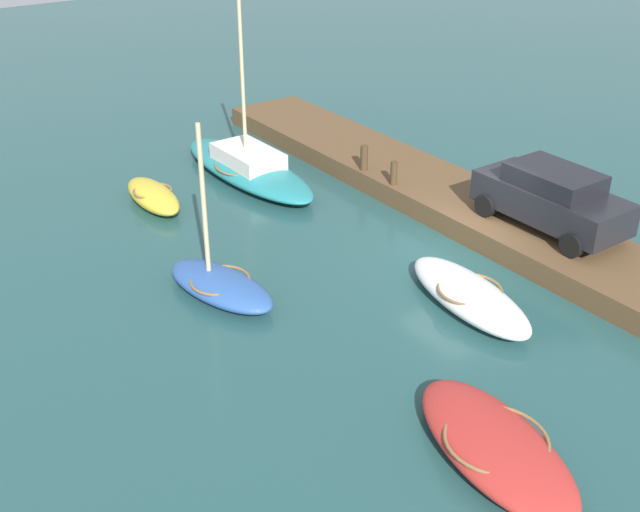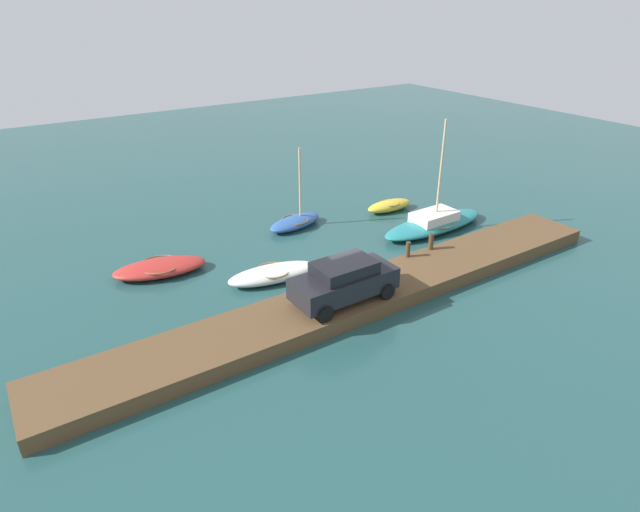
# 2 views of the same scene
# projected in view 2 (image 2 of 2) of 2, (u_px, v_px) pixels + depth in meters

# --- Properties ---
(ground_plane) EXTENTS (84.00, 84.00, 0.00)m
(ground_plane) POSITION_uv_depth(u_px,v_px,m) (339.00, 285.00, 23.35)
(ground_plane) COLOR #234C4C
(dock_platform) EXTENTS (25.89, 2.91, 0.62)m
(dock_platform) POSITION_uv_depth(u_px,v_px,m) (363.00, 295.00, 21.95)
(dock_platform) COLOR brown
(dock_platform) RESTS_ON ground_plane
(rowboat_blue) EXTENTS (3.62, 2.09, 4.35)m
(rowboat_blue) POSITION_uv_depth(u_px,v_px,m) (295.00, 221.00, 28.94)
(rowboat_blue) COLOR #2D569E
(rowboat_blue) RESTS_ON ground_plane
(rowboat_white) EXTENTS (4.32, 2.07, 0.64)m
(rowboat_white) POSITION_uv_depth(u_px,v_px,m) (273.00, 274.00, 23.58)
(rowboat_white) COLOR white
(rowboat_white) RESTS_ON ground_plane
(motorboat_red) EXTENTS (4.42, 2.64, 0.61)m
(motorboat_red) POSITION_uv_depth(u_px,v_px,m) (160.00, 268.00, 24.12)
(motorboat_red) COLOR #B72D28
(motorboat_red) RESTS_ON ground_plane
(dinghy_yellow) EXTENTS (3.05, 1.24, 0.64)m
(dinghy_yellow) POSITION_uv_depth(u_px,v_px,m) (389.00, 206.00, 31.14)
(dinghy_yellow) COLOR gold
(dinghy_yellow) RESTS_ON ground_plane
(sailboat_teal) EXTENTS (6.86, 2.23, 5.95)m
(sailboat_teal) POSITION_uv_depth(u_px,v_px,m) (434.00, 222.00, 28.60)
(sailboat_teal) COLOR teal
(sailboat_teal) RESTS_ON ground_plane
(mooring_post_west) EXTENTS (0.21, 0.21, 0.73)m
(mooring_post_west) POSITION_uv_depth(u_px,v_px,m) (408.00, 249.00, 24.29)
(mooring_post_west) COLOR #47331E
(mooring_post_west) RESTS_ON dock_platform
(mooring_post_mid_west) EXTENTS (0.24, 0.24, 0.81)m
(mooring_post_mid_west) POSITION_uv_depth(u_px,v_px,m) (431.00, 241.00, 24.98)
(mooring_post_mid_west) COLOR #47331E
(mooring_post_mid_west) RESTS_ON dock_platform
(parked_car) EXTENTS (4.23, 1.99, 1.68)m
(parked_car) POSITION_uv_depth(u_px,v_px,m) (344.00, 280.00, 20.63)
(parked_car) COLOR black
(parked_car) RESTS_ON dock_platform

